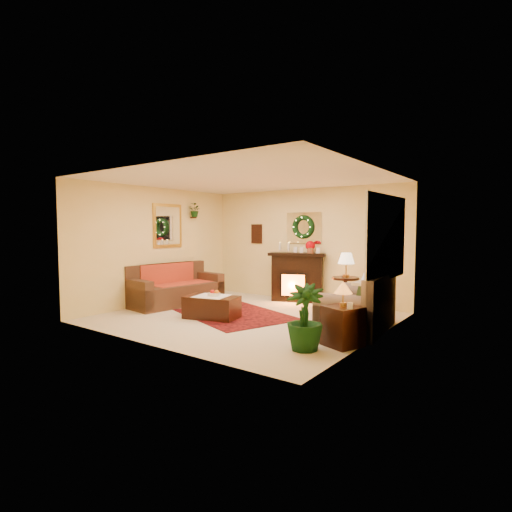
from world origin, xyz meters
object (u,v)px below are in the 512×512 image
Objects in this scene: fireplace at (298,278)px; loveseat at (357,304)px; end_table_square at (343,327)px; sofa at (176,285)px; coffee_table at (212,307)px; side_table_round at (345,296)px.

fireplace reaches higher than loveseat.
loveseat reaches higher than end_table_square.
coffee_table is (1.58, -0.55, -0.22)m from sofa.
fireplace is 1.63× the size of side_table_round.
coffee_table is (-2.72, 0.20, -0.06)m from end_table_square.
loveseat is at bearing -57.39° from fireplace.
fireplace is 0.72× the size of loveseat.
end_table_square is (0.92, -2.21, -0.05)m from side_table_round.
fireplace is 2.53m from coffee_table.
side_table_round is 2.70m from coffee_table.
fireplace is 2.68m from loveseat.
loveseat is 1.05m from end_table_square.
fireplace is (2.00, 1.92, 0.12)m from sofa.
sofa is at bearing -156.70° from side_table_round.
fireplace is 3.54m from end_table_square.
loveseat is at bearing -58.70° from side_table_round.
sofa is 3.68m from side_table_round.
sofa is 1.80× the size of fireplace.
coffee_table is at bearing -12.07° from sofa.
coffee_table is at bearing 175.79° from end_table_square.
end_table_square is 0.58× the size of coffee_table.
loveseat is 1.40m from side_table_round.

